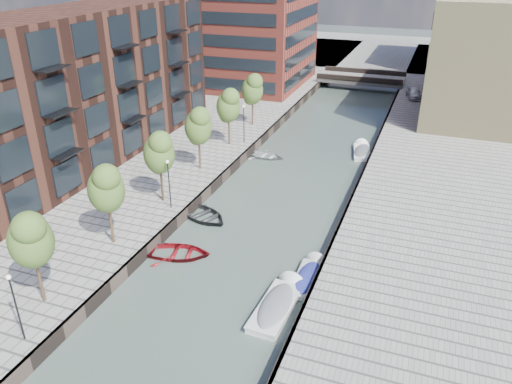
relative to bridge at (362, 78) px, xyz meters
The scene contains 26 objects.
water 32.03m from the bridge, 90.00° to the right, with size 300.00×300.00×0.00m, color #38473F.
quay_left 48.17m from the bridge, 138.37° to the right, with size 60.00×140.00×1.00m, color gray.
quay_right 35.79m from the bridge, 63.43° to the right, with size 20.00×140.00×1.00m, color gray.
quay_wall_left 32.59m from the bridge, 100.79° to the right, with size 0.25×140.00×1.00m, color #332823.
quay_wall_right 32.59m from the bridge, 79.21° to the right, with size 0.25×140.00×1.00m, color #332823.
far_closure 28.01m from the bridge, 90.00° to the left, with size 80.00×40.00×1.00m, color gray.
apartment_block 46.99m from the bridge, 115.46° to the right, with size 8.00×38.00×14.00m, color #311913.
tan_block_near 19.99m from the bridge, 32.01° to the right, with size 12.00×25.00×14.00m, color tan.
tan_block_far 23.87m from the bridge, 45.00° to the left, with size 12.00×20.00×16.00m, color tan.
bridge is the anchor object (origin of this frame).
tree_1 61.71m from the bridge, 97.93° to the right, with size 2.50×2.50×5.95m.
tree_2 54.81m from the bridge, 98.95° to the right, with size 2.50×2.50×5.95m.
tree_3 47.92m from the bridge, 100.25° to the right, with size 2.50×2.50×5.95m.
tree_4 41.08m from the bridge, 102.00° to the right, with size 2.50×2.50×5.95m.
tree_5 34.30m from the bridge, 104.44° to the right, with size 2.50×2.50×5.95m.
tree_6 27.63m from the bridge, 108.10° to the right, with size 2.50×2.50×5.95m.
lamp_0 64.44m from the bridge, 96.42° to the right, with size 0.24×0.24×4.12m.
lamp_1 48.58m from the bridge, 98.53° to the right, with size 0.24×0.24×4.12m.
lamp_2 32.87m from the bridge, 102.68° to the right, with size 0.24×0.24×4.12m.
sloop_2 52.88m from the bridge, 94.43° to the right, with size 3.34×4.67×0.97m, color maroon.
sloop_3 33.24m from the bridge, 97.70° to the right, with size 2.96×4.15×0.86m, color #B3B3B1.
sloop_4 47.32m from the bridge, 95.94° to the right, with size 3.56×4.98×1.03m, color #242427.
motorboat_1 55.74m from the bridge, 85.50° to the right, with size 2.16×5.58×1.83m.
motorboat_3 52.42m from the bridge, 84.10° to the right, with size 1.69×4.62×1.53m.
motorboat_4 28.52m from the bridge, 80.23° to the right, with size 2.48×4.97×1.58m.
car 11.25m from the bridge, 41.03° to the right, with size 1.74×4.33×1.47m, color silver.
Camera 1 is at (11.55, -6.92, 19.82)m, focal length 35.00 mm.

